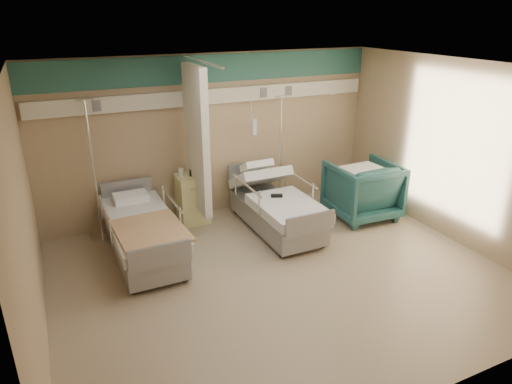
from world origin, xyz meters
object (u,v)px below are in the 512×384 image
iv_stand_left (99,211)px  bedside_cabinet (193,199)px  visitor_armchair (362,190)px  bed_left (144,238)px  iv_stand_right (280,186)px  bed_right (276,212)px

iv_stand_left → bedside_cabinet: bearing=-3.0°
visitor_armchair → iv_stand_left: size_ratio=0.49×
bed_left → visitor_armchair: size_ratio=1.95×
visitor_armchair → iv_stand_left: iv_stand_left is taller
bedside_cabinet → iv_stand_right: iv_stand_right is taller
bedside_cabinet → iv_stand_left: size_ratio=0.38×
bed_right → iv_stand_left: (-2.68, 0.98, 0.14)m
bedside_cabinet → visitor_armchair: 2.97m
bed_left → bedside_cabinet: size_ratio=2.54×
bed_left → visitor_armchair: 3.83m
bed_right → bedside_cabinet: bedside_cabinet is taller
bedside_cabinet → iv_stand_right: size_ratio=0.41×
bed_left → visitor_armchair: visitor_armchair is taller
bedside_cabinet → iv_stand_left: 1.53m
bedside_cabinet → iv_stand_left: bearing=177.0°
bedside_cabinet → visitor_armchair: size_ratio=0.77×
bed_right → bed_left: size_ratio=1.00×
bed_left → iv_stand_left: size_ratio=0.96×
bed_right → bed_left: 2.20m
visitor_armchair → bed_left: bearing=0.8°
visitor_armchair → bed_right: bearing=-2.7°
iv_stand_right → iv_stand_left: 3.18m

